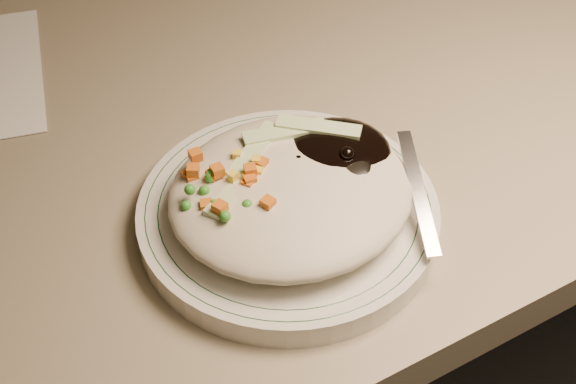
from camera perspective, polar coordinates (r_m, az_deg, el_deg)
desk at (r=0.94m, az=-1.37°, el=-1.30°), size 1.40×0.70×0.74m
plate at (r=0.64m, az=0.00°, el=-1.66°), size 0.24×0.24×0.02m
plate_rim at (r=0.63m, az=0.00°, el=-1.03°), size 0.23×0.23×0.00m
meal at (r=0.62m, az=0.38°, el=0.47°), size 0.21×0.19×0.05m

